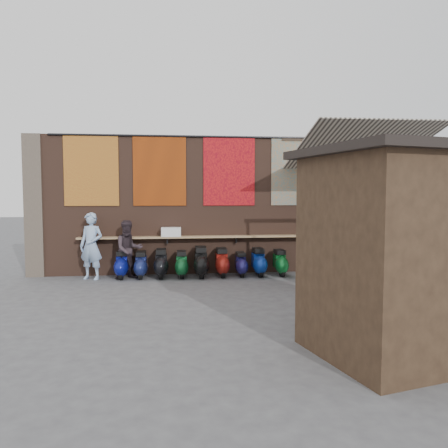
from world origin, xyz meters
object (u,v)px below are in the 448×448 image
at_px(scooter_stool_7, 259,262).
at_px(scooter_stool_3, 182,264).
at_px(scooter_stool_1, 141,265).
at_px(diner_right, 129,249).
at_px(scooter_stool_0, 122,265).
at_px(scooter_stool_5, 222,262).
at_px(shopper_tan, 353,252).
at_px(shopper_navy, 325,255).
at_px(shelf_box, 171,232).
at_px(shopper_grey, 361,257).
at_px(diner_left, 91,246).
at_px(scooter_stool_4, 201,262).
at_px(scooter_stool_6, 241,264).
at_px(scooter_stool_8, 280,263).
at_px(market_stall, 410,256).
at_px(scooter_stool_2, 161,264).

bearing_deg(scooter_stool_7, scooter_stool_3, -179.95).
relative_size(scooter_stool_1, diner_right, 0.48).
xyz_separation_m(scooter_stool_0, scooter_stool_5, (2.78, -0.02, 0.02)).
xyz_separation_m(diner_right, shopper_tan, (6.01, -1.05, -0.01)).
relative_size(scooter_stool_0, shopper_navy, 0.50).
distance_m(shelf_box, shopper_grey, 5.29).
distance_m(scooter_stool_0, diner_left, 0.97).
distance_m(scooter_stool_4, scooter_stool_6, 1.14).
relative_size(shelf_box, scooter_stool_1, 0.72).
bearing_deg(scooter_stool_0, shopper_tan, -10.03).
height_order(scooter_stool_7, scooter_stool_8, scooter_stool_7).
bearing_deg(scooter_stool_6, scooter_stool_0, 179.03).
bearing_deg(scooter_stool_0, scooter_stool_7, -0.97).
height_order(scooter_stool_4, diner_right, diner_right).
bearing_deg(scooter_stool_7, scooter_stool_4, -179.75).
relative_size(scooter_stool_0, shopper_tan, 0.50).
distance_m(diner_right, market_stall, 7.79).
bearing_deg(scooter_stool_5, scooter_stool_6, -3.46).
distance_m(scooter_stool_4, diner_right, 2.03).
bearing_deg(scooter_stool_2, scooter_stool_6, -0.63).
distance_m(diner_right, shopper_tan, 6.10).
bearing_deg(diner_right, diner_left, 158.08).
bearing_deg(scooter_stool_3, scooter_stool_5, 2.17).
xyz_separation_m(diner_left, shopper_tan, (7.01, -1.05, -0.12)).
relative_size(scooter_stool_6, shopper_tan, 0.45).
relative_size(scooter_stool_1, scooter_stool_4, 0.87).
relative_size(shelf_box, diner_right, 0.34).
relative_size(scooter_stool_5, market_stall, 0.29).
height_order(scooter_stool_5, scooter_stool_6, scooter_stool_5).
bearing_deg(scooter_stool_2, shopper_navy, -21.45).
height_order(scooter_stool_3, scooter_stool_6, scooter_stool_3).
height_order(scooter_stool_4, market_stall, market_stall).
xyz_separation_m(scooter_stool_0, scooter_stool_3, (1.64, -0.07, -0.01)).
xyz_separation_m(scooter_stool_1, scooter_stool_6, (2.80, -0.02, -0.03)).
distance_m(scooter_stool_1, scooter_stool_8, 3.94).
bearing_deg(scooter_stool_8, market_stall, -86.17).
relative_size(scooter_stool_3, scooter_stool_8, 1.01).
relative_size(scooter_stool_1, shopper_tan, 0.49).
bearing_deg(scooter_stool_1, scooter_stool_5, 0.30).
height_order(scooter_stool_7, shopper_grey, shopper_grey).
xyz_separation_m(scooter_stool_8, diner_right, (-4.27, 0.02, 0.44)).
distance_m(scooter_stool_5, scooter_stool_6, 0.55).
relative_size(scooter_stool_1, shopper_navy, 0.49).
xyz_separation_m(scooter_stool_2, scooter_stool_6, (2.25, -0.02, -0.06)).
xyz_separation_m(shelf_box, shopper_tan, (4.84, -1.35, -0.46)).
bearing_deg(shopper_tan, scooter_stool_1, 109.52).
bearing_deg(market_stall, scooter_stool_0, 113.88).
height_order(shelf_box, market_stall, market_stall).
relative_size(scooter_stool_0, scooter_stool_6, 1.12).
xyz_separation_m(scooter_stool_2, scooter_stool_5, (1.71, 0.01, -0.00)).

